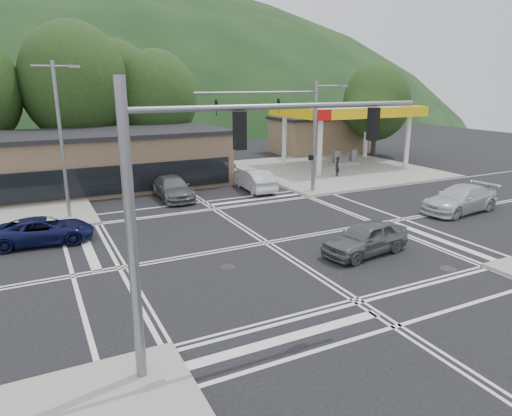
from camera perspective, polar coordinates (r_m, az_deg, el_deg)
name	(u,v)px	position (r m, az deg, el deg)	size (l,w,h in m)	color
ground	(267,243)	(23.15, 1.34, -4.37)	(120.00, 120.00, 0.00)	black
sidewalk_ne	(333,169)	(43.23, 9.64, 4.85)	(16.00, 16.00, 0.15)	gray
gas_station_canopy	(347,113)	(44.61, 11.27, 11.52)	(12.32, 8.34, 5.75)	silver
convenience_store	(318,136)	(53.91, 7.76, 8.94)	(10.00, 6.00, 3.80)	#846B4F
commercial_row	(64,164)	(36.76, -22.89, 5.06)	(24.00, 8.00, 4.00)	brown
hill_north	(76,119)	(109.98, -21.60, 10.25)	(252.00, 126.00, 140.00)	black
tree_n_b	(74,83)	(43.43, -21.75, 14.30)	(9.00, 9.00, 12.98)	#382619
tree_n_c	(156,98)	(44.68, -12.40, 13.33)	(7.60, 7.60, 10.87)	#382619
tree_n_e	(115,90)	(47.94, -17.27, 13.91)	(8.40, 8.40, 11.98)	#382619
tree_ne	(377,102)	(52.11, 14.83, 12.71)	(7.20, 7.20, 9.99)	#382619
streetlight_nw	(61,133)	(28.42, -23.14, 8.57)	(2.50, 0.25, 9.00)	slate
signal_mast_ne	(300,124)	(32.49, 5.51, 10.46)	(11.65, 0.30, 8.00)	slate
signal_mast_sw	(199,190)	(11.99, -7.16, 2.24)	(9.14, 0.28, 8.00)	slate
car_blue_west	(44,231)	(25.26, -25.02, -2.57)	(2.20, 4.77, 1.32)	#0D1139
car_grey_center	(365,238)	(22.09, 13.52, -3.67)	(1.82, 4.53, 1.54)	#535557
car_silver_east	(460,199)	(31.18, 24.14, 1.03)	(2.28, 5.61, 1.63)	silver
car_queue_a	(255,180)	(34.14, -0.11, 3.52)	(1.69, 4.85, 1.60)	silver
car_queue_b	(217,164)	(41.07, -4.88, 5.47)	(1.86, 4.61, 1.57)	silver
car_northbound	(173,188)	(32.28, -10.39, 2.49)	(2.12, 5.20, 1.51)	#525457
pedestrian	(337,166)	(39.35, 10.10, 5.13)	(0.61, 0.40, 1.66)	black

